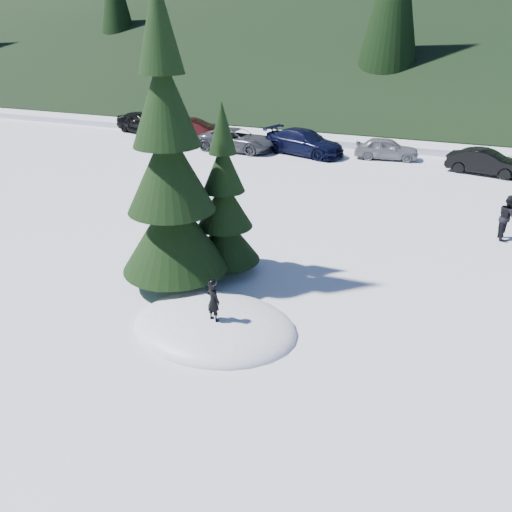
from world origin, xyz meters
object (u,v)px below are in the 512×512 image
at_px(spruce_short, 224,209).
at_px(car_2, 236,140).
at_px(adult_0, 508,217).
at_px(car_5, 486,162).
at_px(car_1, 194,130).
at_px(child_skier, 213,301).
at_px(car_4, 386,148).
at_px(spruce_tall, 170,180).
at_px(car_3, 304,142).
at_px(car_0, 142,122).

height_order(spruce_short, car_2, spruce_short).
xyz_separation_m(adult_0, car_5, (-0.68, 9.33, -0.20)).
distance_m(spruce_short, adult_0, 10.68).
xyz_separation_m(car_1, car_2, (3.81, -1.41, -0.07)).
relative_size(child_skier, car_4, 0.29).
relative_size(car_1, car_2, 0.93).
relative_size(spruce_tall, car_5, 2.19).
bearing_deg(car_3, adult_0, -115.43).
bearing_deg(car_4, car_5, -112.41).
bearing_deg(adult_0, car_5, -5.46).
xyz_separation_m(car_1, car_3, (8.07, -0.72, -0.00)).
height_order(child_skier, car_4, child_skier).
height_order(car_0, car_4, car_0).
bearing_deg(adult_0, car_2, 49.15).
relative_size(spruce_tall, child_skier, 7.97).
distance_m(car_2, car_5, 14.54).
bearing_deg(child_skier, adult_0, -108.83).
height_order(spruce_short, car_1, spruce_short).
bearing_deg(child_skier, car_2, -50.14).
height_order(spruce_tall, car_5, spruce_tall).
bearing_deg(car_5, spruce_short, 165.69).
relative_size(spruce_tall, car_4, 2.33).
distance_m(car_0, car_2, 9.09).
distance_m(child_skier, car_1, 23.74).
bearing_deg(spruce_short, adult_0, 36.95).
xyz_separation_m(spruce_tall, child_skier, (2.36, -2.12, -2.30)).
relative_size(child_skier, adult_0, 0.64).
bearing_deg(car_1, spruce_short, -165.78).
xyz_separation_m(spruce_tall, car_0, (-14.47, 19.51, -2.55)).
bearing_deg(car_2, car_5, -88.32).
bearing_deg(car_2, child_skier, -155.77).
bearing_deg(child_skier, car_1, -42.97).
distance_m(spruce_tall, car_5, 19.42).
relative_size(car_1, car_4, 1.24).
height_order(child_skier, car_3, child_skier).
bearing_deg(child_skier, car_4, -75.92).
height_order(spruce_tall, child_skier, spruce_tall).
distance_m(spruce_short, car_1, 20.07).
distance_m(car_0, car_3, 13.12).
height_order(child_skier, car_5, child_skier).
relative_size(spruce_tall, car_1, 1.89).
bearing_deg(child_skier, spruce_short, -52.02).
bearing_deg(adult_0, car_1, 51.19).
bearing_deg(car_5, child_skier, 173.57).
height_order(spruce_tall, car_1, spruce_tall).
height_order(car_1, car_2, car_1).
xyz_separation_m(car_0, car_2, (8.73, -2.51, -0.09)).
distance_m(car_0, car_5, 23.40).
xyz_separation_m(spruce_tall, car_4, (3.37, 18.43, -2.69)).
xyz_separation_m(car_1, car_4, (12.93, 0.01, -0.12)).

